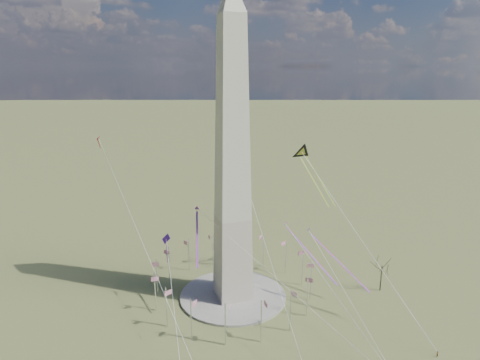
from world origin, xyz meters
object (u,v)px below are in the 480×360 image
object	(u,v)px
person_east	(437,354)
kite_delta_black	(303,155)
washington_monument	(232,159)
tree_near	(382,264)

from	to	relation	value
person_east	kite_delta_black	distance (m)	73.18
person_east	kite_delta_black	xyz separation A→B (m)	(-13.45, 56.32, 44.75)
kite_delta_black	washington_monument	bearing A→B (deg)	11.85
tree_near	person_east	xyz separation A→B (m)	(-7.46, -35.03, -9.05)
kite_delta_black	tree_near	bearing A→B (deg)	129.52
washington_monument	tree_near	xyz separation A→B (m)	(50.20, -12.45, -38.04)
tree_near	person_east	bearing A→B (deg)	-102.02
washington_monument	kite_delta_black	size ratio (longest dim) A/B	4.57
tree_near	kite_delta_black	xyz separation A→B (m)	(-20.90, 21.29, 35.71)
washington_monument	tree_near	world-z (taller)	washington_monument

